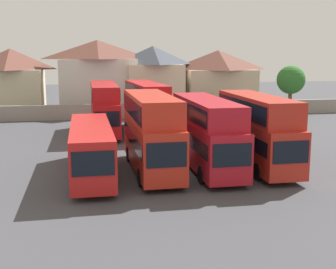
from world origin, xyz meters
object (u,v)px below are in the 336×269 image
at_px(house_terrace_left, 12,80).
at_px(tree_behind_wall, 291,80).
at_px(bus_4, 257,127).
at_px(house_terrace_right, 153,78).
at_px(bus_5, 104,106).
at_px(bus_1, 91,147).
at_px(bus_2, 151,129).
at_px(house_terrace_far_right, 218,79).
at_px(bus_3, 206,130).
at_px(house_terrace_centre, 98,76).
at_px(bus_6, 146,105).
at_px(bus_7, 179,112).

bearing_deg(house_terrace_left, tree_behind_wall, -15.55).
height_order(bus_4, house_terrace_right, house_terrace_right).
bearing_deg(house_terrace_right, bus_5, -114.84).
relative_size(bus_1, bus_2, 1.12).
relative_size(bus_1, house_terrace_far_right, 1.15).
relative_size(bus_5, tree_behind_wall, 1.77).
xyz_separation_m(bus_3, tree_behind_wall, (17.45, 23.17, 1.81)).
distance_m(bus_3, house_terrace_left, 37.11).
xyz_separation_m(bus_3, house_terrace_centre, (-6.07, 31.54, 2.16)).
xyz_separation_m(bus_6, house_terrace_far_right, (12.45, 16.44, 1.43)).
relative_size(house_terrace_left, tree_behind_wall, 1.33).
relative_size(bus_2, bus_6, 0.88).
height_order(bus_1, bus_7, bus_7).
bearing_deg(bus_7, bus_3, -4.22).
bearing_deg(house_terrace_right, house_terrace_left, 174.97).
relative_size(bus_4, tree_behind_wall, 1.66).
distance_m(bus_3, house_terrace_far_right, 33.20).
bearing_deg(house_terrace_right, bus_6, -101.27).
xyz_separation_m(bus_1, bus_6, (5.80, 15.21, 0.89)).
height_order(bus_3, house_terrace_centre, house_terrace_centre).
bearing_deg(bus_5, tree_behind_wall, 109.08).
relative_size(bus_2, bus_3, 0.95).
height_order(bus_4, bus_5, bus_4).
distance_m(house_terrace_left, house_terrace_right, 18.60).
bearing_deg(house_terrace_centre, bus_6, -75.97).
relative_size(bus_6, bus_7, 1.12).
bearing_deg(bus_5, house_terrace_right, 155.66).
height_order(bus_1, house_terrace_left, house_terrace_left).
height_order(bus_1, house_terrace_far_right, house_terrace_far_right).
height_order(bus_2, bus_5, bus_2).
relative_size(bus_3, house_terrace_left, 1.28).
bearing_deg(house_terrace_centre, house_terrace_left, 173.44).
height_order(bus_3, tree_behind_wall, tree_behind_wall).
height_order(bus_1, house_terrace_right, house_terrace_right).
xyz_separation_m(bus_3, house_terrace_left, (-17.24, 32.83, 1.60)).
xyz_separation_m(house_terrace_centre, house_terrace_right, (7.36, -0.35, -0.38)).
relative_size(bus_2, house_terrace_far_right, 1.03).
xyz_separation_m(bus_2, bus_5, (-2.32, 15.28, -0.14)).
distance_m(house_terrace_right, house_terrace_far_right, 9.23).
distance_m(bus_3, tree_behind_wall, 29.07).
distance_m(bus_2, tree_behind_wall, 31.48).
height_order(bus_2, house_terrace_left, house_terrace_left).
bearing_deg(bus_6, house_terrace_centre, -169.22).
bearing_deg(house_terrace_far_right, bus_4, -102.38).
bearing_deg(house_terrace_far_right, house_terrace_left, 177.16).
distance_m(bus_1, bus_5, 15.58).
bearing_deg(bus_7, bus_5, -87.49).
distance_m(bus_2, house_terrace_left, 35.53).
xyz_separation_m(bus_5, tree_behind_wall, (23.53, 7.91, 1.76)).
bearing_deg(house_terrace_far_right, bus_2, -114.42).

